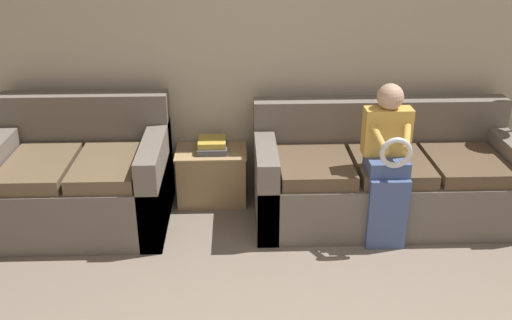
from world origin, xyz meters
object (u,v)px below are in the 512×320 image
at_px(child_left_seated, 388,159).
at_px(book_stack, 212,145).
at_px(couch_side, 81,181).
at_px(couch_main, 384,178).
at_px(side_shelf, 212,174).

bearing_deg(child_left_seated, book_stack, 152.59).
distance_m(couch_side, book_stack, 1.07).
relative_size(couch_side, child_left_seated, 1.13).
relative_size(couch_main, couch_side, 1.55).
height_order(couch_main, book_stack, couch_main).
relative_size(couch_main, side_shelf, 3.53).
relative_size(couch_side, side_shelf, 2.28).
bearing_deg(book_stack, couch_main, -12.03).
distance_m(child_left_seated, side_shelf, 1.51).
xyz_separation_m(couch_side, child_left_seated, (2.29, -0.35, 0.31)).
xyz_separation_m(couch_main, book_stack, (-1.37, 0.29, 0.18)).
height_order(couch_side, child_left_seated, child_left_seated).
bearing_deg(couch_side, side_shelf, 17.07).
bearing_deg(book_stack, couch_side, -163.03).
height_order(couch_main, couch_side, couch_side).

